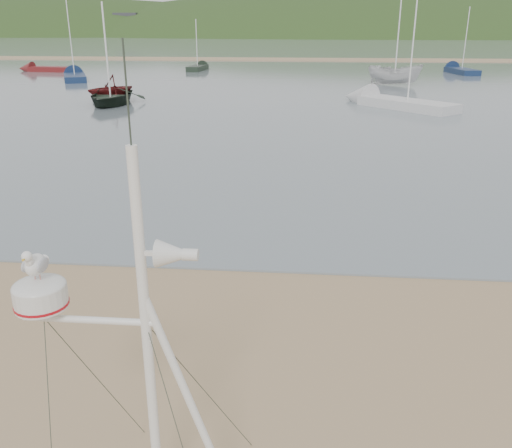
# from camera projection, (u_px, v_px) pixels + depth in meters

# --- Properties ---
(ground) EXTENTS (560.00, 560.00, 0.00)m
(ground) POSITION_uv_depth(u_px,v_px,m) (98.00, 394.00, 7.30)
(ground) COLOR #917553
(ground) RESTS_ON ground
(water) EXTENTS (560.00, 256.00, 0.04)m
(water) POSITION_uv_depth(u_px,v_px,m) (297.00, 43.00, 130.48)
(water) COLOR slate
(water) RESTS_ON ground
(sandbar) EXTENTS (560.00, 7.00, 0.07)m
(sandbar) POSITION_uv_depth(u_px,v_px,m) (287.00, 59.00, 72.60)
(sandbar) COLOR #917553
(sandbar) RESTS_ON water
(hill_ridge) EXTENTS (620.00, 180.00, 80.00)m
(hill_ridge) POSITION_uv_depth(u_px,v_px,m) (344.00, 83.00, 231.91)
(hill_ridge) COLOR #203616
(hill_ridge) RESTS_ON ground
(far_cottages) EXTENTS (294.40, 6.30, 8.00)m
(far_cottages) POSITION_uv_depth(u_px,v_px,m) (309.00, 25.00, 188.56)
(far_cottages) COLOR beige
(far_cottages) RESTS_ON ground
(mast_rig) EXTENTS (2.04, 2.18, 4.61)m
(mast_rig) POSITION_uv_depth(u_px,v_px,m) (147.00, 422.00, 5.18)
(mast_rig) COLOR silver
(mast_rig) RESTS_ON ground
(boat_dark) EXTENTS (3.48, 1.12, 4.82)m
(boat_dark) POSITION_uv_depth(u_px,v_px,m) (107.00, 63.00, 31.96)
(boat_dark) COLOR black
(boat_dark) RESTS_ON water
(boat_red) EXTENTS (3.12, 2.99, 3.12)m
(boat_red) POSITION_uv_depth(u_px,v_px,m) (109.00, 76.00, 33.61)
(boat_red) COLOR maroon
(boat_red) RESTS_ON water
(boat_white) EXTENTS (1.94, 1.91, 4.22)m
(boat_white) POSITION_uv_depth(u_px,v_px,m) (396.00, 57.00, 42.35)
(boat_white) COLOR silver
(boat_white) RESTS_ON water
(sailboat_blue_far) EXTENTS (2.61, 6.84, 6.65)m
(sailboat_blue_far) POSITION_uv_depth(u_px,v_px,m) (455.00, 70.00, 54.18)
(sailboat_blue_far) COLOR #142548
(sailboat_blue_far) RESTS_ON ground
(sailboat_white_near) EXTENTS (6.75, 6.98, 7.73)m
(sailboat_white_near) POSITION_uv_depth(u_px,v_px,m) (378.00, 100.00, 32.76)
(sailboat_white_near) COLOR silver
(sailboat_white_near) RESTS_ON ground
(sailboat_dark_mid) EXTENTS (1.79, 5.48, 5.41)m
(sailboat_dark_mid) POSITION_uv_depth(u_px,v_px,m) (201.00, 67.00, 57.16)
(sailboat_dark_mid) COLOR black
(sailboat_dark_mid) RESTS_ON ground
(sailboat_blue_near) EXTENTS (4.50, 7.19, 7.06)m
(sailboat_blue_near) POSITION_uv_depth(u_px,v_px,m) (74.00, 75.00, 48.17)
(sailboat_blue_near) COLOR #142548
(sailboat_blue_near) RESTS_ON ground
(dinghy_red_far) EXTENTS (6.02, 2.17, 1.43)m
(dinghy_red_far) POSITION_uv_depth(u_px,v_px,m) (38.00, 69.00, 55.08)
(dinghy_red_far) COLOR maroon
(dinghy_red_far) RESTS_ON ground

